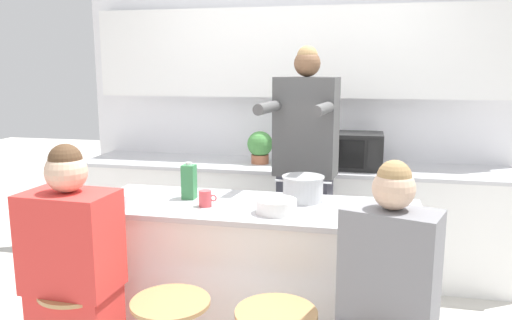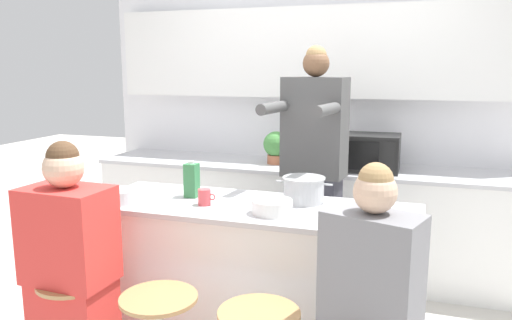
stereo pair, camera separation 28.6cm
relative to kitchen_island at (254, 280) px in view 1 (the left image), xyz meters
The scene contains 13 objects.
wall_back 1.99m from the kitchen_island, 90.00° to the left, with size 3.85×0.22×2.70m.
back_counter 1.37m from the kitchen_island, 90.00° to the left, with size 3.57×0.65×0.90m.
kitchen_island is the anchor object (origin of this frame).
person_cooking 0.83m from the kitchen_island, 72.35° to the left, with size 0.49×0.64×1.84m.
person_wrapped_blanket 1.01m from the kitchen_island, 140.22° to the right, with size 0.44×0.31×1.35m.
cooking_pot 0.61m from the kitchen_island, 29.95° to the left, with size 0.33×0.25×0.15m.
fruit_bowl 0.53m from the kitchen_island, 39.61° to the right, with size 0.22×0.22×0.08m.
mixing_bowl_steel 0.93m from the kitchen_island, 165.70° to the right, with size 0.22×0.22×0.07m.
coffee_cup_near 0.57m from the kitchen_island, 162.05° to the right, with size 0.10×0.07×0.09m.
banana_bunch 0.94m from the kitchen_island, ahead, with size 0.14×0.10×0.05m.
juice_carton 0.70m from the kitchen_island, behind, with size 0.08×0.08×0.22m.
microwave 1.53m from the kitchen_island, 69.64° to the left, with size 0.51×0.35×0.29m.
potted_plant 1.51m from the kitchen_island, 100.47° to the left, with size 0.21×0.21×0.27m.
Camera 1 is at (0.61, -2.68, 1.70)m, focal length 35.00 mm.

